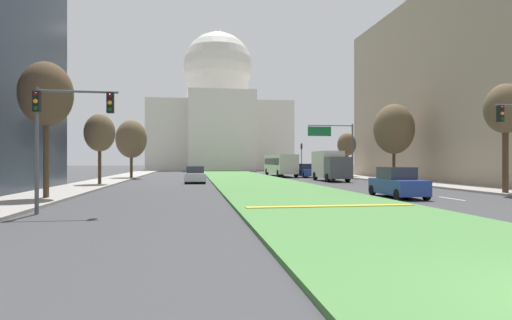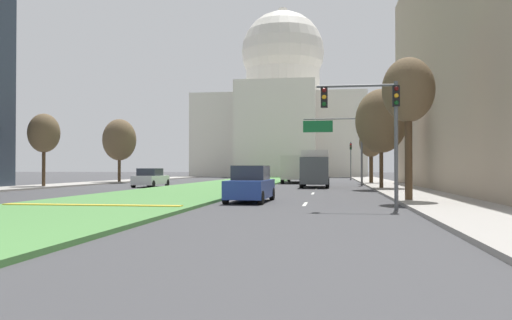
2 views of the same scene
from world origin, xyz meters
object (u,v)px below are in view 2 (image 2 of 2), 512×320
Objects in this scene: traffic_light_far_right at (351,156)px; overhead_guide_sign at (339,136)px; traffic_light_near_right at (375,116)px; street_tree_right_mid at (381,121)px; sedan_lead_stopped at (250,185)px; box_truck_delivery at (315,168)px; city_bus at (296,167)px; capitol_building at (282,113)px; street_tree_right_near at (408,92)px; street_tree_left_far at (119,140)px; street_tree_left_mid at (44,133)px; street_tree_right_far at (371,143)px; sedan_distant at (317,176)px; sedan_midblock at (151,178)px.

traffic_light_far_right is 22.37m from overhead_guide_sign.
traffic_light_near_right is at bearing -87.83° from overhead_guide_sign.
street_tree_right_mid reaches higher than sedan_lead_stopped.
box_truck_delivery is 13.58m from city_bus.
capitol_building is 4.82× the size of street_tree_right_near.
street_tree_left_far is (-23.97, 4.94, 0.12)m from overhead_guide_sign.
city_bus is (-5.72, 36.51, -2.03)m from traffic_light_near_right.
street_tree_left_mid is 13.78m from street_tree_left_far.
street_tree_right_far is 1.33× the size of sedan_lead_stopped.
capitol_building is 7.32× the size of sedan_distant.
traffic_light_near_right is 0.73× the size of street_tree_right_near.
city_bus is at bearing -116.76° from traffic_light_far_right.
box_truck_delivery is at bearing 82.45° from sedan_lead_stopped.
street_tree_left_mid is (-24.66, -8.82, -0.07)m from overhead_guide_sign.
street_tree_left_mid is 27.06m from city_bus.
traffic_light_near_right is 1.00× the size of traffic_light_far_right.
overhead_guide_sign is at bearing 19.41° from sedan_midblock.
street_tree_left_far is 34.62m from sedan_lead_stopped.
sedan_lead_stopped is at bearing 146.74° from traffic_light_near_right.
traffic_light_far_right is 0.47× the size of city_bus.
sedan_lead_stopped is 0.97× the size of sedan_midblock.
street_tree_right_mid is 7.51m from box_truck_delivery.
sedan_midblock is at bearing -173.32° from box_truck_delivery.
street_tree_left_far reaches higher than sedan_lead_stopped.
sedan_distant is at bearing 0.23° from street_tree_left_far.
street_tree_right_mid is at bearing -65.83° from city_bus.
capitol_building is 7.56× the size of sedan_midblock.
street_tree_right_near is at bearing 4.83° from sedan_lead_stopped.
box_truck_delivery is (21.86, -9.05, -3.09)m from street_tree_left_far.
street_tree_left_far reaches higher than traffic_light_near_right.
street_tree_right_mid reaches higher than traffic_light_far_right.
city_bus is (-7.69, 32.11, -3.64)m from street_tree_right_near.
street_tree_right_near is 33.22m from city_bus.
capitol_building is at bearing 105.89° from street_tree_right_far.
sedan_lead_stopped is at bearing -56.61° from sedan_midblock.
street_tree_left_far is 22.05m from sedan_distant.
box_truck_delivery reaches higher than sedan_midblock.
street_tree_left_mid reaches higher than city_bus.
street_tree_right_near is 1.62× the size of sedan_lead_stopped.
street_tree_right_near reaches higher than city_bus.
street_tree_left_far is 0.64× the size of city_bus.
sedan_lead_stopped is 19.62m from box_truck_delivery.
traffic_light_far_right is at bearing 76.43° from sedan_distant.
overhead_guide_sign is 1.44× the size of sedan_midblock.
sedan_distant is at bearing 31.74° from street_tree_left_mid.
traffic_light_far_right is (0.84, 49.54, -0.48)m from traffic_light_near_right.
street_tree_right_near is 27.93m from street_tree_right_far.
capitol_building is 35.01m from traffic_light_far_right.
sedan_distant is (14.12, 10.81, 0.06)m from sedan_midblock.
sedan_lead_stopped reaches higher than sedan_midblock.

